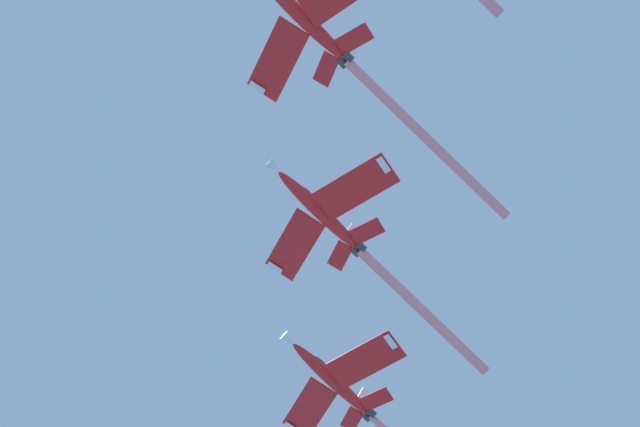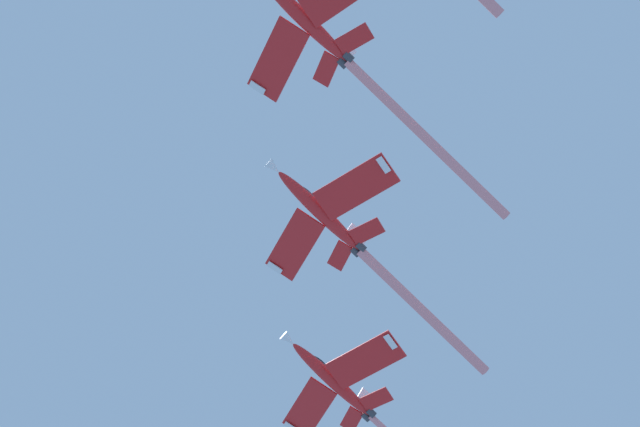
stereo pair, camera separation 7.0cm
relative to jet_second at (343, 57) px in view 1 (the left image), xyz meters
name	(u,v)px [view 1 (the left image)]	position (x,y,z in m)	size (l,w,h in m)	color
jet_second	(343,57)	(0.00, 0.00, 0.00)	(19.48, 31.67, 16.39)	red
jet_third	(353,243)	(-18.09, 8.23, -6.00)	(19.46, 28.93, 14.60)	red
jet_fourth	(355,401)	(-35.92, 15.55, -11.83)	(19.51, 31.73, 16.16)	red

